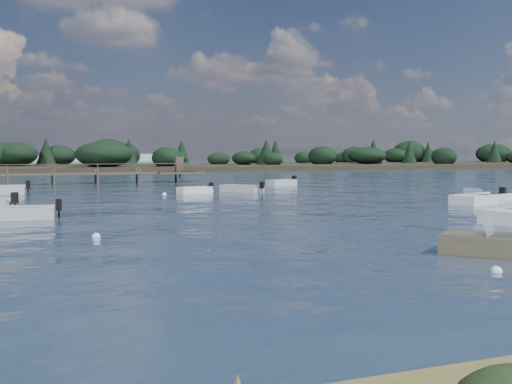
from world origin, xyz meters
name	(u,v)px	position (x,y,z in m)	size (l,w,h in m)	color
ground	(121,178)	(0.00, 60.00, 0.00)	(400.00, 400.00, 0.00)	#182638
dinghy_mid_grey	(8,216)	(-13.74, 14.06, 0.16)	(4.70, 2.09, 1.17)	#A4A9AB
dinghy_extra_b	(242,190)	(4.08, 29.27, 0.15)	(3.16, 3.65, 1.11)	#A4A9AB
dinghy_mid_white_b	(481,201)	(13.78, 12.82, 0.16)	(5.08, 3.12, 1.25)	silver
tender_far_white	(195,192)	(0.04, 28.92, 0.15)	(3.10, 1.76, 1.04)	silver
tender_far_grey_b	(282,184)	(11.00, 36.81, 0.17)	(3.47, 2.21, 1.17)	#A4A9AB
buoy_a	(496,272)	(-1.84, -5.41, 0.00)	(0.32, 0.32, 0.32)	white
buoy_c	(96,237)	(-10.75, 5.85, 0.00)	(0.32, 0.32, 0.32)	white
buoy_e	(164,195)	(-2.51, 28.39, 0.00)	(0.32, 0.32, 0.32)	white
far_headland	(213,158)	(25.00, 100.00, 1.96)	(190.00, 40.00, 5.80)	black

